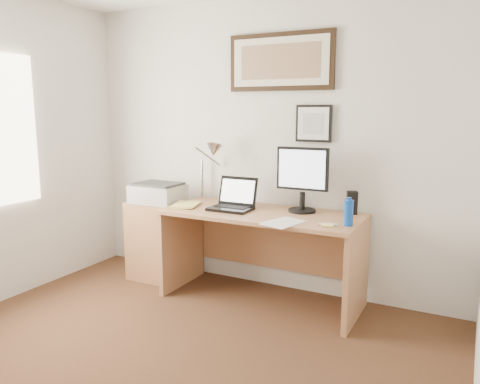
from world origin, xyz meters
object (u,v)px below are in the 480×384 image
Objects in this scene: water_bottle at (349,213)px; lcd_monitor at (302,176)px; desk at (266,238)px; laptop at (233,202)px; book at (174,204)px; printer at (158,193)px; side_cabinet at (159,240)px.

lcd_monitor is at bearing 148.71° from water_bottle.
lcd_monitor is at bearing 12.73° from desk.
water_bottle is 1.00m from laptop.
book is 0.54× the size of lcd_monitor.
lcd_monitor reaches higher than printer.
lcd_monitor is (1.35, 0.10, 0.68)m from side_cabinet.
desk is 4.66× the size of laptop.
lcd_monitor is (1.06, 0.26, 0.28)m from book.
printer is at bearing 178.37° from laptop.
book reaches higher than desk.
printer is (-0.78, 0.02, 0.01)m from laptop.
water_bottle is at bearing -4.41° from printer.
water_bottle is 0.35× the size of lcd_monitor.
lcd_monitor is 1.18× the size of printer.
laptop reaches higher than printer.
desk is (1.07, 0.04, 0.15)m from side_cabinet.
lcd_monitor is (-0.45, 0.27, 0.20)m from water_bottle.
water_bottle is at bearing -5.49° from side_cabinet.
printer reaches higher than side_cabinet.
side_cabinet is at bearing 175.87° from laptop.
side_cabinet is 3.96× the size of water_bottle.
desk is 1.09m from printer.
desk is 3.08× the size of lcd_monitor.
lcd_monitor is 1.35m from printer.
water_bottle is (1.80, -0.17, 0.48)m from side_cabinet.
laptop is 0.78× the size of printer.
printer reaches higher than book.
laptop reaches higher than desk.
printer reaches higher than desk.
side_cabinet is at bearing 174.51° from water_bottle.
printer is (-1.32, -0.14, -0.22)m from lcd_monitor.
printer is (-1.77, 0.14, -0.02)m from water_bottle.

